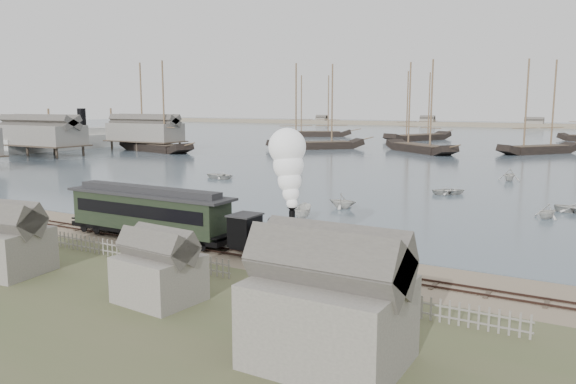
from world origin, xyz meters
The scene contains 27 objects.
ground centered at (0.00, 0.00, 0.00)m, with size 600.00×600.00×0.00m, color gray.
harbor_water centered at (0.00, 170.00, 0.03)m, with size 600.00×336.00×0.06m, color #40505C.
rail_track centered at (0.00, -2.00, 0.04)m, with size 120.00×1.80×0.16m.
picket_fence_west centered at (-6.50, -7.00, 0.00)m, with size 19.00×0.10×1.20m, color slate, non-canonical shape.
picket_fence_east centered at (12.50, -7.50, 0.00)m, with size 15.00×0.10×1.20m, color slate, non-canonical shape.
shed_left centered at (-10.00, -13.00, 0.00)m, with size 5.00×4.00×4.10m, color slate, non-canonical shape.
shed_mid centered at (2.00, -12.00, 0.00)m, with size 4.00×3.50×3.60m, color slate, non-canonical shape.
shed_right centered at (13.00, -14.00, 0.00)m, with size 6.00×5.00×5.10m, color slate, non-canonical shape.
western_wharf centered at (-76.00, 40.00, 4.06)m, with size 36.00×56.00×8.00m, color slate, non-canonical shape.
far_spit centered at (0.00, 250.00, 0.00)m, with size 500.00×20.00×1.80m, color tan.
locomotive centered at (3.77, -2.00, 3.97)m, with size 6.88×2.57×8.58m.
passenger_coach centered at (-8.33, -2.00, 2.28)m, with size 14.95×2.88×3.63m.
beached_dinghy centered at (-1.73, -0.27, 0.43)m, with size 4.11×2.93×0.85m, color silver.
steamship centered at (-89.00, 59.48, 4.82)m, with size 43.49×7.25×9.51m, color silver, non-canonical shape.
rowboat_0 centered at (-28.64, 13.76, 0.48)m, with size 4.09×2.92×0.85m, color silver.
rowboat_1 centered at (-0.82, 17.57, 0.82)m, with size 2.88×2.49×1.52m, color silver.
rowboat_2 centered at (-1.46, 10.29, 0.74)m, with size 3.52×1.33×1.36m, color silver.
rowboat_4 centered at (17.63, 22.27, 0.74)m, with size 2.59×2.24×1.37m, color silver.
rowboat_6 centered at (-25.87, 29.97, 0.50)m, with size 4.27×3.05×0.88m, color silver.
rowboat_7 centered at (10.41, 47.91, 0.94)m, with size 3.33×2.88×1.76m, color silver.
rowboat_8 centered at (6.28, 32.00, 0.46)m, with size 3.90×2.79×0.81m, color silver.
schooner_0 centered at (-66.96, 60.81, 10.06)m, with size 23.57×5.44×20.00m, color black, non-canonical shape.
schooner_1 centered at (-38.58, 84.87, 10.06)m, with size 23.27×5.37×20.00m, color black, non-canonical shape.
schooner_2 centered at (-14.44, 88.05, 10.06)m, with size 22.32×5.15×20.00m, color black, non-canonical shape.
schooner_3 centered at (8.69, 97.19, 10.06)m, with size 19.79×4.57×20.00m, color black, non-canonical shape.
schooner_6 centered at (-62.54, 131.52, 10.06)m, with size 22.97×5.30×20.00m, color black, non-canonical shape.
schooner_7 centered at (-27.37, 129.05, 10.06)m, with size 25.04×5.78×20.00m, color black, non-canonical shape.
Camera 1 is at (22.38, -33.50, 10.42)m, focal length 35.00 mm.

